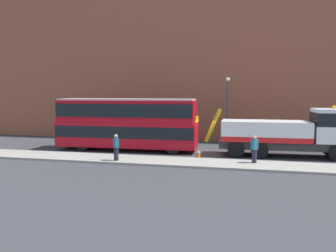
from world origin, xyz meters
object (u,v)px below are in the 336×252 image
object	(u,v)px
traffic_cone_near_bus	(198,153)
street_lamp	(227,105)
pedestrian_bystander	(254,150)
pedestrian_onlooker	(116,148)
double_decker_bus	(127,122)
recovery_tow_truck	(291,132)

from	to	relation	value
traffic_cone_near_bus	street_lamp	distance (m)	7.67
pedestrian_bystander	traffic_cone_near_bus	distance (m)	4.19
pedestrian_bystander	pedestrian_onlooker	bearing A→B (deg)	54.60
traffic_cone_near_bus	street_lamp	xyz separation A→B (m)	(1.53, 6.84, 3.13)
double_decker_bus	pedestrian_bystander	distance (m)	10.38
recovery_tow_truck	traffic_cone_near_bus	size ratio (longest dim) A/B	14.13
pedestrian_onlooker	traffic_cone_near_bus	size ratio (longest dim) A/B	2.38
recovery_tow_truck	traffic_cone_near_bus	xyz separation A→B (m)	(-6.31, -1.80, -1.42)
recovery_tow_truck	pedestrian_onlooker	world-z (taller)	recovery_tow_truck
recovery_tow_truck	street_lamp	distance (m)	7.15
double_decker_bus	pedestrian_bystander	bearing A→B (deg)	-21.30
recovery_tow_truck	pedestrian_bystander	bearing A→B (deg)	-127.56
double_decker_bus	pedestrian_onlooker	distance (m)	5.01
double_decker_bus	traffic_cone_near_bus	distance (m)	6.47
pedestrian_bystander	traffic_cone_near_bus	size ratio (longest dim) A/B	2.38
recovery_tow_truck	traffic_cone_near_bus	bearing A→B (deg)	-165.68
double_decker_bus	pedestrian_bystander	size ratio (longest dim) A/B	6.49
pedestrian_onlooker	street_lamp	xyz separation A→B (m)	(6.46, 9.80, 2.49)
double_decker_bus	recovery_tow_truck	bearing A→B (deg)	-1.50
double_decker_bus	pedestrian_bystander	xyz separation A→B (m)	(9.70, -3.48, -1.25)
pedestrian_onlooker	traffic_cone_near_bus	xyz separation A→B (m)	(4.93, 2.96, -0.64)
recovery_tow_truck	pedestrian_onlooker	distance (m)	12.23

